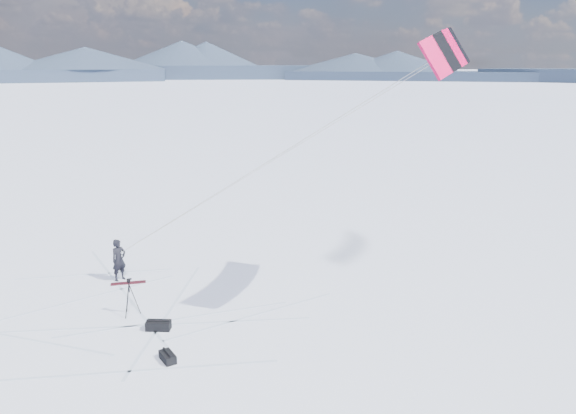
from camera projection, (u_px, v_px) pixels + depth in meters
The scene contains 9 objects.
ground at pixel (91, 318), 22.12m from camera, with size 1800.00×1800.00×0.00m, color white.
horizon_hills at pixel (81, 218), 21.10m from camera, with size 704.00×704.42×9.58m.
snow_tracks at pixel (66, 323), 21.72m from camera, with size 17.62×14.39×0.01m.
snowkiter at pixel (120, 280), 26.02m from camera, with size 0.71×0.47×1.95m, color black.
snowboard at pixel (128, 283), 25.59m from camera, with size 1.54×0.29×0.04m, color maroon.
tripod at pixel (130, 292), 22.19m from camera, with size 0.69×0.63×1.53m.
gear_bag_a at pixel (158, 325), 21.12m from camera, with size 1.01×0.75×0.41m.
gear_bag_b at pixel (168, 357), 18.91m from camera, with size 0.84×0.72×0.35m.
power_kite at pixel (446, 53), 19.70m from camera, with size 14.91×5.44×9.71m.
Camera 1 is at (15.64, -15.14, 9.76)m, focal length 35.00 mm.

